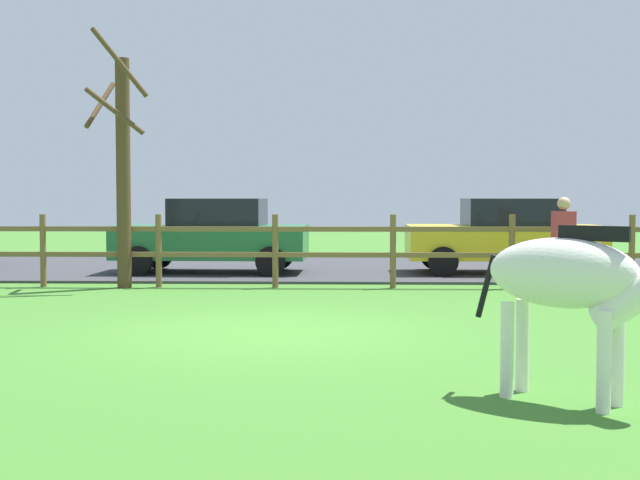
% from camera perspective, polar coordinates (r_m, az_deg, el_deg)
% --- Properties ---
extents(ground_plane, '(60.00, 60.00, 0.00)m').
position_cam_1_polar(ground_plane, '(10.38, -3.31, -6.16)').
color(ground_plane, '#3D7528').
extents(parking_asphalt, '(28.00, 7.40, 0.05)m').
position_cam_1_polar(parking_asphalt, '(19.60, -0.84, -1.82)').
color(parking_asphalt, '#38383D').
rests_on(parking_asphalt, ground_plane).
extents(paddock_fence, '(21.35, 0.11, 1.33)m').
position_cam_1_polar(paddock_fence, '(15.29, -3.03, -0.40)').
color(paddock_fence, brown).
rests_on(paddock_fence, ground_plane).
extents(bare_tree, '(1.18, 1.17, 4.58)m').
position_cam_1_polar(bare_tree, '(15.64, -13.18, 4.93)').
color(bare_tree, '#513A23').
rests_on(bare_tree, ground_plane).
extents(zebra, '(1.63, 1.35, 1.41)m').
position_cam_1_polar(zebra, '(6.95, 16.63, -3.05)').
color(zebra, white).
rests_on(zebra, ground_plane).
extents(parked_car_yellow, '(4.01, 1.89, 1.56)m').
position_cam_1_polar(parked_car_yellow, '(18.13, 12.36, 0.32)').
color(parked_car_yellow, yellow).
rests_on(parked_car_yellow, parking_asphalt).
extents(parked_car_green, '(4.04, 1.96, 1.56)m').
position_cam_1_polar(parked_car_green, '(17.99, -7.19, 0.35)').
color(parked_car_green, '#236B38').
rests_on(parked_car_green, parking_asphalt).
extents(visitor_near_fence, '(0.39, 0.27, 1.64)m').
position_cam_1_polar(visitor_near_fence, '(14.83, 16.07, -0.03)').
color(visitor_near_fence, '#232847').
rests_on(visitor_near_fence, ground_plane).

